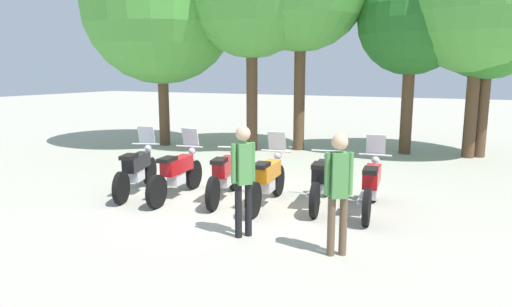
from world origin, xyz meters
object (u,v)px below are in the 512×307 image
motorcycle_1 (177,172)px  motorcycle_4 (322,180)px  motorcycle_0 (137,169)px  person_0 (243,173)px  motorcycle_2 (225,175)px  tree_0 (160,7)px  motorcycle_3 (267,179)px  motorcycle_5 (371,184)px  tree_5 (490,20)px  person_1 (338,185)px  tree_3 (412,22)px

motorcycle_1 → motorcycle_4: bearing=-82.3°
motorcycle_0 → person_0: person_0 is taller
motorcycle_2 → tree_0: size_ratio=0.30×
motorcycle_3 → tree_0: bearing=44.0°
motorcycle_3 → tree_0: (-6.26, 5.22, 4.18)m
person_0 → motorcycle_5: bearing=93.0°
motorcycle_0 → motorcycle_2: (1.90, 0.39, -0.01)m
motorcycle_0 → tree_5: bearing=-58.0°
motorcycle_0 → motorcycle_4: 3.89m
motorcycle_0 → person_0: (3.22, -1.37, 0.51)m
person_0 → motorcycle_3: bearing=140.3°
motorcycle_4 → motorcycle_5: size_ratio=1.00×
person_1 → tree_5: tree_5 is taller
tree_5 → person_0: bearing=-110.2°
motorcycle_0 → motorcycle_4: motorcycle_0 is taller
tree_5 → person_1: bearing=-101.3°
motorcycle_2 → tree_3: 8.26m
motorcycle_3 → motorcycle_1: bearing=92.0°
motorcycle_1 → tree_0: size_ratio=0.30×
tree_5 → motorcycle_2: bearing=-122.4°
motorcycle_0 → motorcycle_2: size_ratio=0.98×
motorcycle_5 → tree_5: (1.83, 6.99, 3.50)m
motorcycle_4 → tree_0: tree_0 is taller
motorcycle_5 → tree_3: bearing=-4.0°
motorcycle_2 → tree_5: 9.42m
motorcycle_5 → person_1: (-0.02, -2.25, 0.50)m
motorcycle_5 → tree_5: bearing=-21.0°
motorcycle_3 → tree_5: 9.00m
motorcycle_1 → person_0: size_ratio=1.26×
tree_0 → tree_5: 10.25m
motorcycle_1 → motorcycle_4: 2.93m
motorcycle_4 → motorcycle_5: (0.95, -0.02, 0.01)m
tree_3 → motorcycle_4: bearing=-95.8°
motorcycle_3 → tree_3: bearing=-19.2°
tree_0 → motorcycle_0: bearing=-58.7°
motorcycle_2 → motorcycle_3: bearing=-104.4°
motorcycle_0 → person_1: (4.73, -1.47, 0.50)m
motorcycle_3 → motorcycle_4: size_ratio=1.00×
motorcycle_1 → tree_3: 8.84m
person_1 → tree_3: 9.38m
motorcycle_1 → motorcycle_5: (3.80, 0.68, 0.00)m
motorcycle_0 → motorcycle_5: size_ratio=0.97×
tree_3 → tree_5: size_ratio=0.98×
motorcycle_2 → person_1: size_ratio=1.25×
motorcycle_5 → tree_0: size_ratio=0.30×
motorcycle_3 → tree_3: 8.03m
motorcycle_4 → tree_3: (0.67, 6.61, 3.52)m
motorcycle_4 → person_0: 2.31m
motorcycle_2 → motorcycle_4: 1.95m
motorcycle_1 → tree_5: bearing=-42.6°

